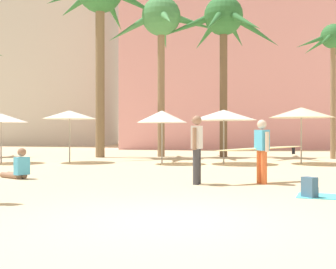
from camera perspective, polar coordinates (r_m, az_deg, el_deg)
name	(u,v)px	position (r m, az deg, el deg)	size (l,w,h in m)	color
ground	(167,220)	(6.99, -0.07, -10.65)	(120.00, 120.00, 0.00)	beige
hotel_pink	(256,38)	(40.13, 10.90, 11.78)	(22.18, 8.06, 18.67)	pink
palm_tree_far_left	(333,46)	(24.69, 19.86, 10.29)	(3.82, 3.31, 6.74)	#896B4C
palm_tree_left	(224,25)	(25.40, 6.94, 13.34)	(6.60, 6.34, 8.63)	brown
palm_tree_center	(100,0)	(25.48, -8.49, 16.23)	(6.20, 6.60, 10.11)	brown
palm_tree_right	(162,24)	(25.56, -0.80, 13.57)	(6.15, 6.13, 8.70)	#896B4C
cafe_umbrella_0	(301,113)	(20.06, 16.27, 2.64)	(2.70, 2.70, 2.38)	gray
cafe_umbrella_1	(1,118)	(20.96, -20.08, 1.94)	(2.29, 2.29, 2.14)	gray
cafe_umbrella_4	(224,115)	(19.36, 6.96, 2.42)	(2.77, 2.77, 2.27)	gray
cafe_umbrella_5	(162,117)	(19.27, -0.76, 2.23)	(2.14, 2.14, 2.24)	gray
cafe_umbrella_7	(70,115)	(20.57, -12.16, 2.43)	(2.34, 2.34, 2.29)	gray
backpack	(310,188)	(9.75, 17.25, -6.35)	(0.34, 0.35, 0.42)	#3E627C
person_near_right	(261,149)	(12.12, 11.51, -1.73)	(2.68, 1.64, 1.65)	orange
person_mid_left	(197,146)	(11.67, 3.62, -1.50)	(0.32, 0.60, 1.75)	#3D3D42
person_mid_center	(18,168)	(13.80, -18.16, -4.01)	(1.01, 0.90, 0.88)	#936B51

